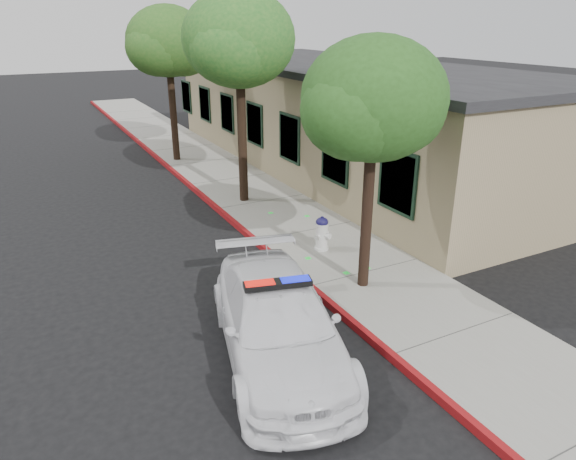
% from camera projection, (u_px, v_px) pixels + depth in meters
% --- Properties ---
extents(ground, '(120.00, 120.00, 0.00)m').
position_uv_depth(ground, '(309.00, 292.00, 12.09)').
color(ground, black).
rests_on(ground, ground).
extents(sidewalk, '(3.20, 60.00, 0.15)m').
position_uv_depth(sidewalk, '(306.00, 233.00, 15.22)').
color(sidewalk, gray).
rests_on(sidewalk, ground).
extents(red_curb, '(0.14, 60.00, 0.16)m').
position_uv_depth(red_curb, '(257.00, 243.00, 14.55)').
color(red_curb, maroon).
rests_on(red_curb, ground).
extents(clapboard_building, '(7.30, 20.89, 4.24)m').
position_uv_depth(clapboard_building, '(342.00, 116.00, 21.57)').
color(clapboard_building, '#988163').
rests_on(clapboard_building, ground).
extents(police_car, '(3.23, 5.37, 1.58)m').
position_uv_depth(police_car, '(278.00, 322.00, 9.53)').
color(police_car, white).
rests_on(police_car, ground).
extents(fire_hydrant, '(0.52, 0.46, 0.92)m').
position_uv_depth(fire_hydrant, '(322.00, 233.00, 13.80)').
color(fire_hydrant, silver).
rests_on(fire_hydrant, sidewalk).
extents(street_tree_near, '(3.28, 2.99, 5.48)m').
position_uv_depth(street_tree_near, '(374.00, 105.00, 10.60)').
color(street_tree_near, black).
rests_on(street_tree_near, sidewalk).
extents(street_tree_mid, '(3.47, 3.61, 6.63)m').
position_uv_depth(street_tree_mid, '(239.00, 44.00, 15.96)').
color(street_tree_mid, black).
rests_on(street_tree_mid, sidewalk).
extents(street_tree_far, '(3.62, 3.33, 6.29)m').
position_uv_depth(street_tree_far, '(169.00, 45.00, 21.14)').
color(street_tree_far, black).
rests_on(street_tree_far, sidewalk).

